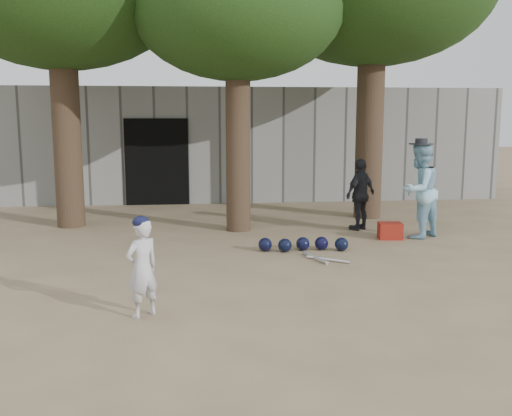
{
  "coord_description": "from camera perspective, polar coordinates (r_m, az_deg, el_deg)",
  "views": [
    {
      "loc": [
        -0.27,
        -6.92,
        2.21
      ],
      "look_at": [
        0.6,
        1.0,
        0.95
      ],
      "focal_mm": 40.0,
      "sensor_mm": 36.0,
      "label": 1
    }
  ],
  "objects": [
    {
      "name": "back_building",
      "position": [
        17.27,
        -5.4,
        6.6
      ],
      "size": [
        16.0,
        5.24,
        3.0
      ],
      "color": "gray",
      "rests_on": "ground"
    },
    {
      "name": "helmet_row",
      "position": [
        9.61,
        4.75,
        -3.63
      ],
      "size": [
        1.51,
        0.35,
        0.23
      ],
      "color": "black",
      "rests_on": "ground"
    },
    {
      "name": "red_bag",
      "position": [
        10.82,
        13.26,
        -2.23
      ],
      "size": [
        0.46,
        0.37,
        0.3
      ],
      "primitive_type": "cube",
      "rotation": [
        0.0,
        0.0,
        -0.13
      ],
      "color": "#9E2B15",
      "rests_on": "ground"
    },
    {
      "name": "spectator_blue",
      "position": [
        10.96,
        16.0,
        1.7
      ],
      "size": [
        1.09,
        1.04,
        1.77
      ],
      "primitive_type": "imported",
      "rotation": [
        0.0,
        0.0,
        3.74
      ],
      "color": "#93CBE3",
      "rests_on": "ground"
    },
    {
      "name": "spectator_dark",
      "position": [
        11.49,
        10.4,
        1.35
      ],
      "size": [
        0.88,
        0.78,
        1.42
      ],
      "primitive_type": "imported",
      "rotation": [
        0.0,
        0.0,
        3.78
      ],
      "color": "black",
      "rests_on": "ground"
    },
    {
      "name": "ground",
      "position": [
        7.27,
        -3.89,
        -8.74
      ],
      "size": [
        70.0,
        70.0,
        0.0
      ],
      "primitive_type": "plane",
      "color": "#937C5E",
      "rests_on": "ground"
    },
    {
      "name": "bat_pile",
      "position": [
        9.04,
        6.58,
        -5.04
      ],
      "size": [
        0.62,
        0.71,
        0.06
      ],
      "color": "silver",
      "rests_on": "ground"
    },
    {
      "name": "boy_player",
      "position": [
        6.5,
        -11.3,
        -5.93
      ],
      "size": [
        0.48,
        0.46,
        1.11
      ],
      "primitive_type": "imported",
      "rotation": [
        0.0,
        0.0,
        3.81
      ],
      "color": "silver",
      "rests_on": "ground"
    }
  ]
}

